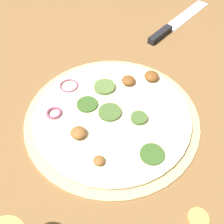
{
  "coord_description": "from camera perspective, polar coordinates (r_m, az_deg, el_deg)",
  "views": [
    {
      "loc": [
        -0.32,
        -0.15,
        0.44
      ],
      "look_at": [
        0.0,
        0.0,
        0.02
      ],
      "focal_mm": 42.0,
      "sensor_mm": 36.0,
      "label": 1
    }
  ],
  "objects": [
    {
      "name": "ground_plane",
      "position": [
        0.57,
        0.0,
        -1.12
      ],
      "size": [
        3.0,
        3.0,
        0.0
      ],
      "primitive_type": "plane",
      "color": "brown"
    },
    {
      "name": "loose_cap",
      "position": [
        0.48,
        18.36,
        -21.0
      ],
      "size": [
        0.03,
        0.03,
        0.01
      ],
      "color": "gold",
      "rests_on": "ground_plane"
    },
    {
      "name": "knife",
      "position": [
        0.84,
        12.51,
        17.71
      ],
      "size": [
        0.31,
        0.11,
        0.02
      ],
      "rotation": [
        0.0,
        0.0,
        6.0
      ],
      "color": "silver",
      "rests_on": "ground_plane"
    },
    {
      "name": "pizza",
      "position": [
        0.56,
        0.0,
        -0.55
      ],
      "size": [
        0.37,
        0.37,
        0.03
      ],
      "color": "#D6B77A",
      "rests_on": "ground_plane"
    }
  ]
}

